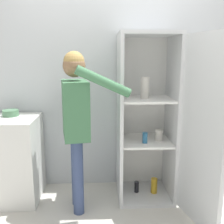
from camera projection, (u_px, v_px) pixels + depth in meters
name	position (u px, v px, depth m)	size (l,w,h in m)	color
wall_back	(115.00, 82.00, 3.08)	(7.00, 0.06, 2.55)	silver
refrigerator	(156.00, 121.00, 2.76)	(0.80, 1.16, 1.80)	silver
person	(76.00, 113.00, 2.55)	(0.68, 0.56, 1.62)	#384770
counter	(7.00, 159.00, 2.87)	(0.70, 0.58, 0.92)	white
bowl	(11.00, 113.00, 2.86)	(0.17, 0.17, 0.07)	#517F5B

